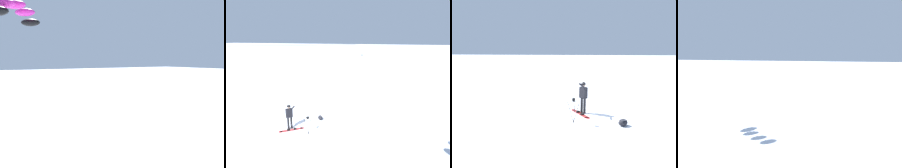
% 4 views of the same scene
% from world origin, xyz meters
% --- Properties ---
extents(ground_plane, '(300.00, 300.00, 0.00)m').
position_xyz_m(ground_plane, '(0.00, 0.00, 0.00)').
color(ground_plane, white).
extents(snowboarder, '(0.47, 0.78, 1.80)m').
position_xyz_m(snowboarder, '(-0.60, 0.57, 1.10)').
color(snowboarder, black).
rests_on(snowboarder, ground_plane).
extents(snowboard, '(1.15, 1.43, 0.10)m').
position_xyz_m(snowboard, '(-0.75, 0.39, 0.03)').
color(snowboard, '#B23333').
rests_on(snowboard, ground_plane).
extents(gear_bag_large, '(0.59, 0.56, 0.30)m').
position_xyz_m(gear_bag_large, '(1.36, -0.91, 0.16)').
color(gear_bag_large, black).
rests_on(gear_bag_large, ground_plane).
extents(camera_tripod, '(0.57, 0.46, 1.24)m').
position_xyz_m(camera_tripod, '(-0.95, -0.95, 0.89)').
color(camera_tripod, '#262628').
rests_on(camera_tripod, ground_plane).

